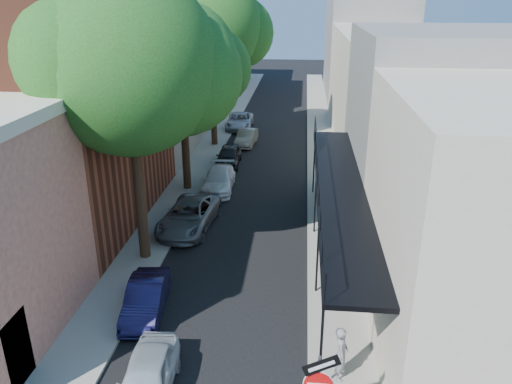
% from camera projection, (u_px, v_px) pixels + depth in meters
% --- Properties ---
extents(road_surface, '(6.00, 64.00, 0.01)m').
position_uv_depth(road_surface, '(269.00, 136.00, 39.21)').
color(road_surface, black).
rests_on(road_surface, ground).
extents(sidewalk_left, '(2.00, 64.00, 0.12)m').
position_uv_depth(sidewalk_left, '(219.00, 134.00, 39.54)').
color(sidewalk_left, gray).
rests_on(sidewalk_left, ground).
extents(sidewalk_right, '(2.00, 64.00, 0.12)m').
position_uv_depth(sidewalk_right, '(320.00, 137.00, 38.84)').
color(sidewalk_right, gray).
rests_on(sidewalk_right, ground).
extents(buildings_left, '(10.10, 59.10, 12.00)m').
position_uv_depth(buildings_left, '(144.00, 73.00, 37.07)').
color(buildings_left, tan).
rests_on(buildings_left, ground).
extents(buildings_right, '(9.80, 55.00, 10.00)m').
position_uv_depth(buildings_right, '(392.00, 82.00, 36.32)').
color(buildings_right, beige).
rests_on(buildings_right, ground).
extents(oak_near, '(7.48, 6.80, 11.42)m').
position_uv_depth(oak_near, '(142.00, 67.00, 18.34)').
color(oak_near, '#302113').
rests_on(oak_near, ground).
extents(oak_mid, '(6.60, 6.00, 10.20)m').
position_uv_depth(oak_mid, '(189.00, 62.00, 26.02)').
color(oak_mid, '#302113').
rests_on(oak_mid, ground).
extents(oak_far, '(7.70, 7.00, 11.90)m').
position_uv_depth(oak_far, '(218.00, 28.00, 33.94)').
color(oak_far, '#302113').
rests_on(oak_far, ground).
extents(parked_car_a, '(1.64, 3.61, 1.20)m').
position_uv_depth(parked_car_a, '(147.00, 379.00, 13.60)').
color(parked_car_a, '#B1BCC4').
rests_on(parked_car_a, ground).
extents(parked_car_b, '(1.60, 3.62, 1.15)m').
position_uv_depth(parked_car_b, '(146.00, 298.00, 17.25)').
color(parked_car_b, '#14133B').
rests_on(parked_car_b, ground).
extents(parked_car_c, '(2.55, 4.84, 1.30)m').
position_uv_depth(parked_car_c, '(189.00, 216.00, 23.50)').
color(parked_car_c, slate).
rests_on(parked_car_c, ground).
extents(parked_car_d, '(1.84, 4.17, 1.19)m').
position_uv_depth(parked_car_d, '(219.00, 180.00, 28.23)').
color(parked_car_d, white).
rests_on(parked_car_d, ground).
extents(parked_car_e, '(1.57, 3.71, 1.25)m').
position_uv_depth(parked_car_e, '(229.00, 156.00, 32.28)').
color(parked_car_e, black).
rests_on(parked_car_e, ground).
extents(parked_car_f, '(1.47, 3.57, 1.15)m').
position_uv_depth(parked_car_f, '(246.00, 137.00, 36.65)').
color(parked_car_f, gray).
rests_on(parked_car_f, ground).
extents(parked_car_g, '(2.21, 4.57, 1.25)m').
position_uv_depth(parked_car_g, '(239.00, 121.00, 41.20)').
color(parked_car_g, '#9CA1B0').
rests_on(parked_car_g, ground).
extents(pedestrian, '(0.44, 0.64, 1.68)m').
position_uv_depth(pedestrian, '(341.00, 353.00, 14.03)').
color(pedestrian, slate).
rests_on(pedestrian, sidewalk_right).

